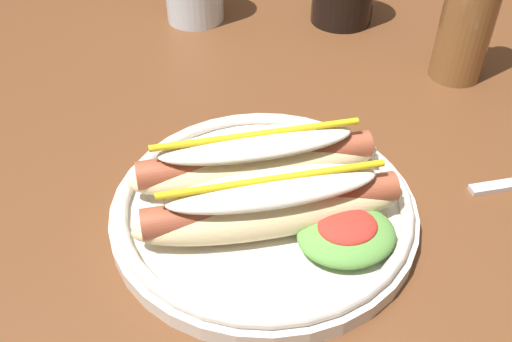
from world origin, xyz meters
TOP-DOWN VIEW (x-y plane):
  - dining_table at (0.00, 0.00)m, footprint 1.25×1.02m
  - hot_dog_plate at (0.07, -0.11)m, footprint 0.27×0.27m
  - glass_bottle at (0.36, 0.08)m, footprint 0.06×0.06m

SIDE VIEW (x-z plane):
  - dining_table at x=0.00m, z-range 0.28..1.02m
  - hot_dog_plate at x=0.07m, z-range 0.73..0.80m
  - glass_bottle at x=0.36m, z-range 0.72..0.94m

